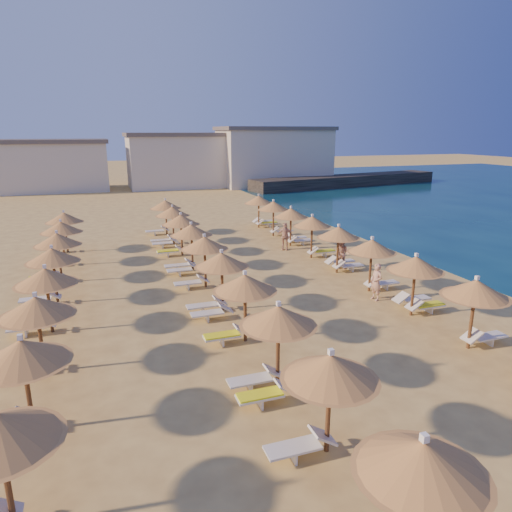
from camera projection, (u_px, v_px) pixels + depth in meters
name	position (u px, v px, depth m)	size (l,w,h in m)	color
ground	(295.00, 306.00, 20.26)	(220.00, 220.00, 0.00)	#E5BF64
jetty	(348.00, 181.00, 64.35)	(30.00, 4.00, 1.50)	black
hotel_blocks	(180.00, 160.00, 62.17)	(45.70, 11.92, 8.10)	beige
parasol_row_east	(372.00, 247.00, 21.54)	(2.34, 34.26, 2.71)	brown
parasol_row_west	(222.00, 261.00, 19.21)	(2.34, 34.26, 2.71)	brown
parasol_row_inland	(49.00, 266.00, 18.50)	(2.34, 24.69, 2.71)	brown
loungers	(255.00, 296.00, 20.42)	(17.28, 33.37, 0.66)	silver
beachgoer_a	(376.00, 282.00, 20.76)	(0.63, 0.41, 1.73)	tan
beachgoer_c	(285.00, 236.00, 29.59)	(1.06, 0.44, 1.80)	tan
beachgoer_b	(342.00, 254.00, 25.50)	(0.84, 0.66, 1.73)	tan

